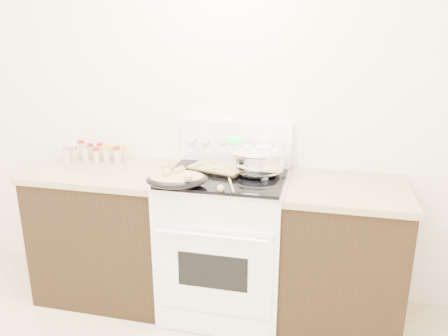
# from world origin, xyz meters

# --- Properties ---
(counter_left) EXTENTS (0.93, 0.67, 0.92)m
(counter_left) POSITION_xyz_m (-0.48, 1.43, 0.46)
(counter_left) COLOR black
(counter_left) RESTS_ON ground
(counter_right) EXTENTS (0.73, 0.67, 0.92)m
(counter_right) POSITION_xyz_m (1.08, 1.43, 0.46)
(counter_right) COLOR black
(counter_right) RESTS_ON ground
(kitchen_range) EXTENTS (0.78, 0.73, 1.22)m
(kitchen_range) POSITION_xyz_m (0.35, 1.42, 0.49)
(kitchen_range) COLOR white
(kitchen_range) RESTS_ON ground
(mixing_bowl) EXTENTS (0.37, 0.37, 0.20)m
(mixing_bowl) POSITION_xyz_m (0.54, 1.48, 1.02)
(mixing_bowl) COLOR silver
(mixing_bowl) RESTS_ON kitchen_range
(roasting_pan) EXTENTS (0.41, 0.35, 0.12)m
(roasting_pan) POSITION_xyz_m (0.13, 1.14, 0.99)
(roasting_pan) COLOR black
(roasting_pan) RESTS_ON kitchen_range
(baking_sheet) EXTENTS (0.44, 0.36, 0.06)m
(baking_sheet) POSITION_xyz_m (0.29, 1.49, 0.96)
(baking_sheet) COLOR black
(baking_sheet) RESTS_ON kitchen_range
(wooden_spoon) EXTENTS (0.10, 0.25, 0.04)m
(wooden_spoon) POSITION_xyz_m (0.40, 1.17, 0.95)
(wooden_spoon) COLOR #A98B4D
(wooden_spoon) RESTS_ON kitchen_range
(blue_ladle) EXTENTS (0.18, 0.22, 0.09)m
(blue_ladle) POSITION_xyz_m (0.60, 1.39, 0.97)
(blue_ladle) COLOR #8BC3CF
(blue_ladle) RESTS_ON kitchen_range
(spice_jars) EXTENTS (0.39, 0.24, 0.13)m
(spice_jars) POSITION_xyz_m (-0.63, 1.57, 0.98)
(spice_jars) COLOR #BFB28C
(spice_jars) RESTS_ON counter_left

